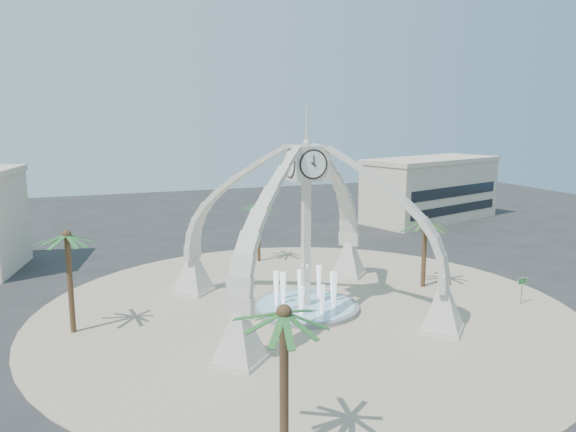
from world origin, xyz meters
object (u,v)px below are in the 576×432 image
object	(u,v)px
fountain	(306,306)
street_sign	(522,285)
palm_east	(426,221)
palm_south	(284,315)
palm_west	(67,237)
palm_north	(258,205)
clock_tower	(306,225)

from	to	relation	value
fountain	street_sign	distance (m)	16.77
palm_east	palm_south	xyz separation A→B (m)	(-19.17, -18.16, 0.56)
palm_west	fountain	bearing A→B (deg)	-4.69
palm_north	palm_south	size ratio (longest dim) A/B	0.91
palm_east	palm_north	xyz separation A→B (m)	(-10.56, 12.89, 0.05)
clock_tower	street_sign	size ratio (longest dim) A/B	8.00
palm_east	palm_west	xyz separation A→B (m)	(-27.84, -0.52, 0.92)
fountain	palm_north	size ratio (longest dim) A/B	1.22
fountain	palm_south	distance (m)	18.97
fountain	palm_west	world-z (taller)	palm_west
fountain	palm_south	size ratio (longest dim) A/B	1.12
clock_tower	palm_east	world-z (taller)	clock_tower
fountain	palm_south	world-z (taller)	palm_south
fountain	palm_east	world-z (taller)	palm_east
palm_north	palm_south	distance (m)	32.22
palm_east	street_sign	size ratio (longest dim) A/B	2.92
fountain	palm_west	bearing A→B (deg)	175.31
palm_north	palm_west	bearing A→B (deg)	-142.18
palm_west	street_sign	size ratio (longest dim) A/B	3.33
palm_west	palm_north	xyz separation A→B (m)	(17.27, 13.41, -0.87)
palm_west	palm_south	xyz separation A→B (m)	(8.67, -17.64, -0.36)
palm_east	palm_north	world-z (taller)	palm_east
clock_tower	palm_south	xyz separation A→B (m)	(-7.64, -16.30, -0.22)
palm_south	street_sign	bearing A→B (deg)	26.20
palm_east	street_sign	bearing A→B (deg)	-55.07
palm_north	clock_tower	bearing A→B (deg)	-93.75
palm_west	palm_south	distance (m)	19.65
palm_west	palm_north	bearing A→B (deg)	37.82
street_sign	palm_east	bearing A→B (deg)	127.14
fountain	palm_north	world-z (taller)	palm_north
fountain	street_sign	world-z (taller)	fountain
clock_tower	palm_east	bearing A→B (deg)	9.16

